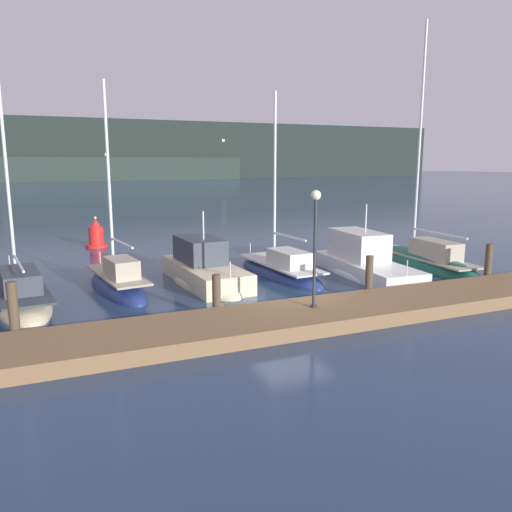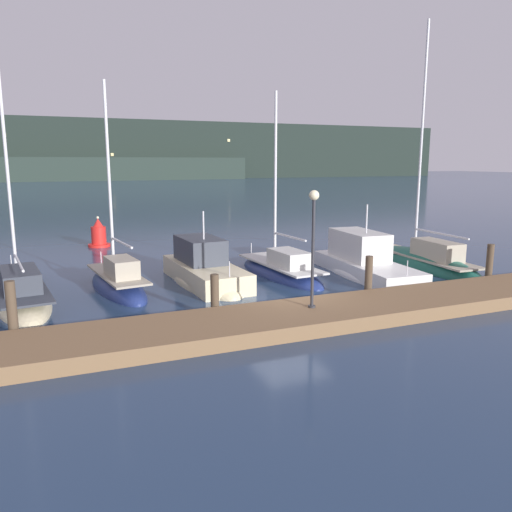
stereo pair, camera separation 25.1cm
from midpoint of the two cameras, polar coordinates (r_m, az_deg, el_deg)
The scene contains 15 objects.
ground_plane at distance 18.19m, azimuth 3.60°, elevation -5.47°, with size 400.00×400.00×0.00m, color navy.
dock at distance 16.30m, azimuth 7.03°, elevation -6.64°, with size 27.31×2.80×0.45m, color brown.
mooring_pile_0 at distance 15.70m, azimuth -26.38°, elevation -5.84°, with size 0.28×0.28×1.79m, color #4C3D2D.
mooring_pile_1 at distance 16.44m, azimuth -4.98°, elevation -4.61°, with size 0.28×0.28×1.46m, color #4C3D2D.
mooring_pile_2 at distance 19.06m, azimuth 12.42°, elevation -2.40°, with size 0.28×0.28×1.64m, color #4C3D2D.
mooring_pile_3 at distance 23.00m, azimuth 24.71°, elevation -0.82°, with size 0.28×0.28×1.71m, color #4C3D2D.
sailboat_berth_1 at distance 20.75m, azimuth -25.74°, elevation -4.09°, with size 3.03×8.34×11.15m.
sailboat_berth_2 at distance 20.72m, azimuth -15.82°, elevation -3.38°, with size 2.38×5.84×8.77m.
motorboat_berth_3 at distance 21.30m, azimuth -6.23°, elevation -2.27°, with size 2.65×6.40×3.73m.
sailboat_berth_4 at distance 22.63m, azimuth 2.52°, elevation -1.85°, with size 2.39×6.67×8.67m.
motorboat_berth_5 at distance 23.19m, azimuth 11.95°, elevation -1.36°, with size 2.74×7.28×3.85m.
sailboat_berth_6 at distance 25.71m, azimuth 18.18°, elevation -0.86°, with size 2.17×8.10×12.35m.
channel_buoy at distance 31.59m, azimuth -18.01°, elevation 2.21°, with size 1.31×1.31×1.84m.
dock_lamppost at distance 15.74m, azimuth 6.33°, elevation 3.05°, with size 0.32×0.32×3.76m.
hillside_backdrop at distance 153.34m, azimuth -21.63°, elevation 11.02°, with size 240.00×23.00×16.86m.
Camera 1 is at (-7.96, -15.56, 5.07)m, focal length 35.00 mm.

